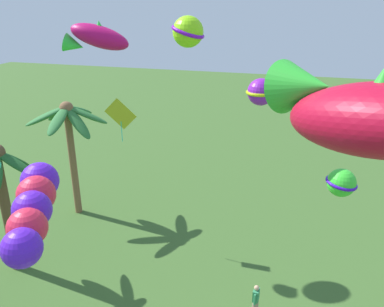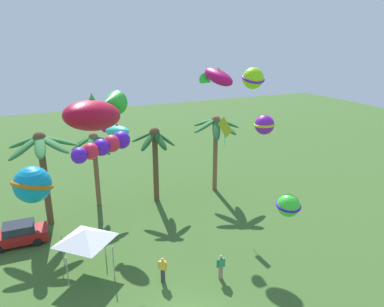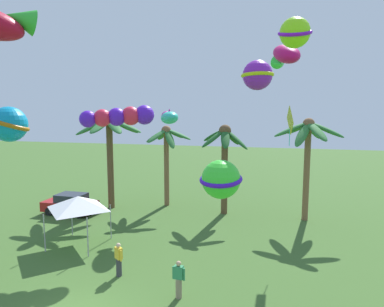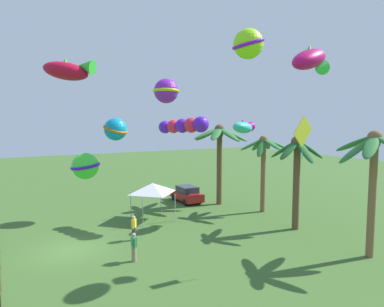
% 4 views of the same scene
% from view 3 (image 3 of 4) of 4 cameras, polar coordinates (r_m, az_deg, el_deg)
% --- Properties ---
extents(palm_tree_0, '(3.95, 3.82, 6.42)m').
position_cam_3_polar(palm_tree_0, '(27.30, -4.26, 1.54)').
color(palm_tree_0, brown).
rests_on(palm_tree_0, ground).
extents(palm_tree_1, '(4.70, 4.36, 7.12)m').
position_cam_3_polar(palm_tree_1, '(24.72, 18.62, 2.06)').
color(palm_tree_1, brown).
rests_on(palm_tree_1, ground).
extents(palm_tree_2, '(3.73, 3.76, 6.60)m').
position_cam_3_polar(palm_tree_2, '(25.07, 5.39, 0.77)').
color(palm_tree_2, brown).
rests_on(palm_tree_2, ground).
extents(palm_tree_3, '(5.01, 5.14, 7.31)m').
position_cam_3_polar(palm_tree_3, '(27.15, -13.40, 3.12)').
color(palm_tree_3, brown).
rests_on(palm_tree_3, ground).
extents(parked_car_0, '(3.93, 1.80, 1.51)m').
position_cam_3_polar(parked_car_0, '(27.23, -19.49, -7.86)').
color(parked_car_0, '#A51919').
rests_on(parked_car_0, ground).
extents(spectator_0, '(0.46, 0.41, 1.59)m').
position_cam_3_polar(spectator_0, '(17.01, -12.04, -16.73)').
color(spectator_0, '#38383D').
rests_on(spectator_0, ground).
extents(spectator_1, '(0.55, 0.27, 1.59)m').
position_cam_3_polar(spectator_1, '(14.98, -2.22, -20.06)').
color(spectator_1, gray).
rests_on(spectator_1, ground).
extents(festival_tent, '(2.86, 2.86, 2.85)m').
position_cam_3_polar(festival_tent, '(20.60, -18.33, -7.75)').
color(festival_tent, '#9E9EA3').
rests_on(festival_tent, ground).
extents(kite_tube_1, '(3.94, 2.56, 1.29)m').
position_cam_3_polar(kite_tube_1, '(20.66, -11.78, 5.99)').
color(kite_tube_1, '#5419D0').
extents(kite_ball_2, '(2.72, 2.73, 1.79)m').
position_cam_3_polar(kite_ball_2, '(19.73, -28.02, 4.30)').
color(kite_ball_2, '#0D8CC1').
extents(kite_fish_3, '(2.17, 3.44, 1.80)m').
position_cam_3_polar(kite_fish_3, '(21.57, 15.19, 15.45)').
color(kite_fish_3, '#C00D5A').
extents(kite_fish_4, '(2.10, 2.78, 1.15)m').
position_cam_3_polar(kite_fish_4, '(23.89, -3.81, 6.00)').
color(kite_fish_4, '#2EC3AD').
extents(kite_ball_5, '(1.47, 1.47, 1.15)m').
position_cam_3_polar(kite_ball_5, '(10.21, 4.80, -4.28)').
color(kite_ball_5, '#38D930').
extents(kite_diamond_6, '(0.33, 1.64, 2.32)m').
position_cam_3_polar(kite_diamond_6, '(20.57, 15.93, 5.23)').
color(kite_diamond_6, '#AEB71E').
extents(kite_ball_7, '(1.59, 1.57, 1.39)m').
position_cam_3_polar(kite_ball_7, '(17.29, 16.66, 18.60)').
color(kite_ball_7, '#93EE17').
extents(kite_ball_8, '(1.74, 1.74, 1.12)m').
position_cam_3_polar(kite_ball_8, '(13.48, 10.78, 12.62)').
color(kite_ball_8, purple).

